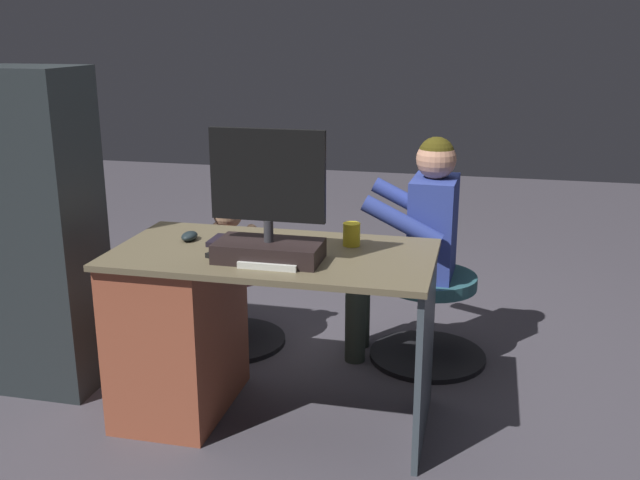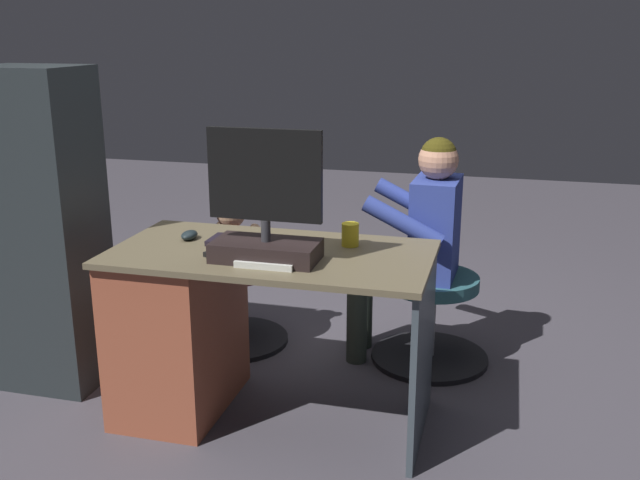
% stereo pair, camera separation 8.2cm
% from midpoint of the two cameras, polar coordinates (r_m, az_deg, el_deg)
% --- Properties ---
extents(ground_plane, '(10.00, 10.00, 0.00)m').
position_cam_midpoint_polar(ground_plane, '(3.39, -1.07, -10.87)').
color(ground_plane, '#48444D').
extents(desk, '(1.25, 0.65, 0.72)m').
position_cam_midpoint_polar(desk, '(3.04, -8.79, -6.46)').
color(desk, brown).
rests_on(desk, ground_plane).
extents(monitor, '(0.43, 0.21, 0.49)m').
position_cam_midpoint_polar(monitor, '(2.67, -3.42, 1.51)').
color(monitor, black).
rests_on(monitor, desk).
extents(keyboard, '(0.42, 0.14, 0.02)m').
position_cam_midpoint_polar(keyboard, '(2.89, -3.92, -0.22)').
color(keyboard, black).
rests_on(keyboard, desk).
extents(computer_mouse, '(0.06, 0.10, 0.04)m').
position_cam_midpoint_polar(computer_mouse, '(3.00, -9.49, 0.38)').
color(computer_mouse, '#1D282C').
rests_on(computer_mouse, desk).
extents(cup, '(0.07, 0.07, 0.09)m').
position_cam_midpoint_polar(cup, '(2.87, 3.22, 0.43)').
color(cup, yellow).
rests_on(cup, desk).
extents(tv_remote, '(0.10, 0.16, 0.02)m').
position_cam_midpoint_polar(tv_remote, '(2.81, -6.97, -0.86)').
color(tv_remote, black).
rests_on(tv_remote, desk).
extents(notebook_binder, '(0.22, 0.30, 0.02)m').
position_cam_midpoint_polar(notebook_binder, '(2.73, -2.68, -1.18)').
color(notebook_binder, silver).
rests_on(notebook_binder, desk).
extents(office_chair_teddy, '(0.54, 0.54, 0.43)m').
position_cam_midpoint_polar(office_chair_teddy, '(3.70, -6.18, -4.49)').
color(office_chair_teddy, black).
rests_on(office_chair_teddy, ground_plane).
extents(teddy_bear, '(0.24, 0.24, 0.33)m').
position_cam_midpoint_polar(teddy_bear, '(3.60, -6.27, 0.51)').
color(teddy_bear, tan).
rests_on(teddy_bear, office_chair_teddy).
extents(visitor_chair, '(0.56, 0.56, 0.43)m').
position_cam_midpoint_polar(visitor_chair, '(3.53, 9.42, -5.74)').
color(visitor_chair, black).
rests_on(visitor_chair, ground_plane).
extents(person, '(0.51, 0.49, 1.09)m').
position_cam_midpoint_polar(person, '(3.40, 8.39, 0.53)').
color(person, '#304196').
rests_on(person, ground_plane).
extents(equipment_rack, '(0.44, 0.36, 1.41)m').
position_cam_midpoint_polar(equipment_rack, '(3.35, -20.23, 0.64)').
color(equipment_rack, '#272D30').
rests_on(equipment_rack, ground_plane).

